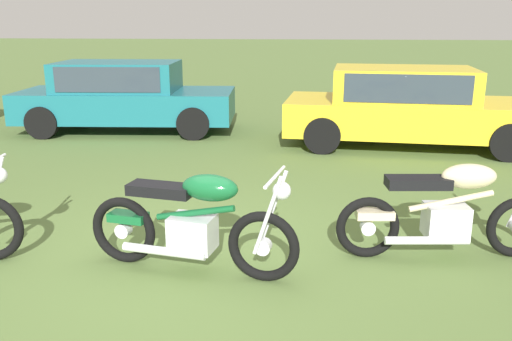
% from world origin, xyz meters
% --- Properties ---
extents(ground_plane, '(120.00, 120.00, 0.00)m').
position_xyz_m(ground_plane, '(0.00, 0.00, 0.00)').
color(ground_plane, '#567038').
extents(motorcycle_green, '(2.02, 0.70, 1.02)m').
position_xyz_m(motorcycle_green, '(0.10, -0.32, 0.48)').
color(motorcycle_green, black).
rests_on(motorcycle_green, ground).
extents(motorcycle_cream, '(2.09, 0.66, 1.02)m').
position_xyz_m(motorcycle_cream, '(2.49, 0.23, 0.48)').
color(motorcycle_cream, black).
rests_on(motorcycle_cream, ground).
extents(car_teal, '(4.47, 2.05, 1.43)m').
position_xyz_m(car_teal, '(-2.69, 6.00, 0.80)').
color(car_teal, '#19606B').
rests_on(car_teal, ground).
extents(car_yellow, '(4.58, 2.18, 1.43)m').
position_xyz_m(car_yellow, '(2.90, 5.15, 0.80)').
color(car_yellow, gold).
rests_on(car_yellow, ground).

